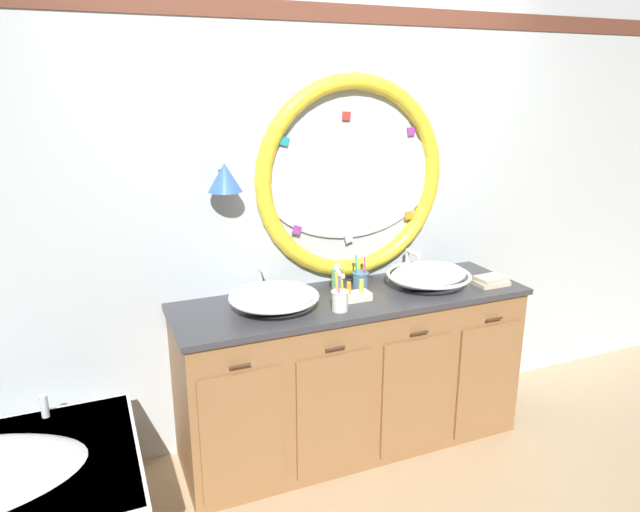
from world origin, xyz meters
TOP-DOWN VIEW (x-y plane):
  - ground_plane at (0.00, 0.00)m, footprint 14.00×14.00m
  - back_wall_assembly at (0.01, 0.58)m, footprint 6.40×0.26m
  - vanity_counter at (0.07, 0.27)m, footprint 1.92×0.60m
  - sink_basin_left at (-0.38, 0.24)m, footprint 0.45×0.45m
  - sink_basin_right at (0.53, 0.24)m, footprint 0.47×0.47m
  - faucet_set_left at (-0.38, 0.47)m, footprint 0.21×0.12m
  - faucet_set_right at (0.53, 0.46)m, footprint 0.23×0.15m
  - toothbrush_holder_left at (-0.08, 0.11)m, footprint 0.09×0.09m
  - toothbrush_holder_right at (0.17, 0.38)m, footprint 0.09×0.09m
  - soap_dispenser at (0.02, 0.36)m, footprint 0.06×0.07m
  - folded_hand_towel at (0.87, 0.13)m, footprint 0.18×0.13m
  - toiletry_basket at (0.06, 0.21)m, footprint 0.16×0.09m

SIDE VIEW (x-z plane):
  - ground_plane at x=0.00m, z-range 0.00..0.00m
  - vanity_counter at x=0.07m, z-range 0.00..0.89m
  - folded_hand_towel at x=0.87m, z-range 0.89..0.94m
  - toiletry_basket at x=0.06m, z-range 0.86..0.97m
  - toothbrush_holder_right at x=0.17m, z-range 0.84..1.05m
  - toothbrush_holder_left at x=-0.08m, z-range 0.84..1.06m
  - faucet_set_left at x=-0.38m, z-range 0.87..1.03m
  - faucet_set_right at x=0.53m, z-range 0.88..1.04m
  - sink_basin_right at x=0.53m, z-range 0.89..1.02m
  - sink_basin_left at x=-0.38m, z-range 0.89..1.03m
  - soap_dispenser at x=0.02m, z-range 0.88..1.04m
  - back_wall_assembly at x=0.01m, z-range 0.02..2.62m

